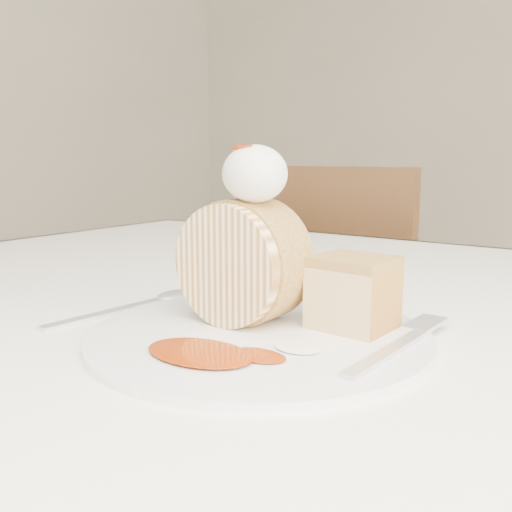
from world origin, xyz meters
The scene contains 10 objects.
table centered at (0.00, 0.20, 0.66)m, with size 1.40×0.90×0.75m.
chair_far centered at (-0.35, 0.89, 0.50)m, with size 0.43×0.43×0.88m.
plate centered at (0.00, 0.02, 0.75)m, with size 0.28×0.28×0.01m, color white.
roulade_slice centered at (-0.03, 0.04, 0.81)m, with size 0.10×0.10×0.06m, color #FFE9B1.
cake_chunk centered at (0.06, 0.08, 0.78)m, with size 0.06×0.06×0.05m, color tan.
whipped_cream centered at (-0.01, 0.04, 0.89)m, with size 0.05×0.05×0.05m, color white.
caramel_drizzle centered at (-0.02, 0.03, 0.91)m, with size 0.03×0.02×0.01m, color #8D2805.
caramel_pool centered at (0.00, -0.05, 0.76)m, with size 0.09×0.06×0.00m, color #8D2805, non-canonical shape.
fork centered at (0.11, 0.03, 0.76)m, with size 0.02×0.17×0.00m, color silver.
spoon centered at (-0.16, 0.00, 0.75)m, with size 0.02×0.16×0.00m, color silver.
Camera 1 is at (0.26, -0.35, 0.90)m, focal length 40.00 mm.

